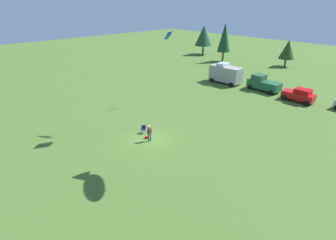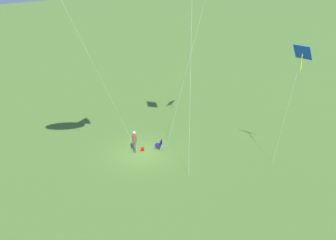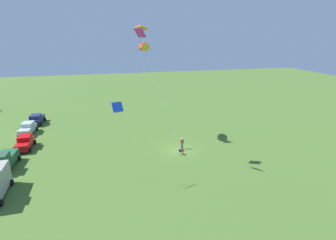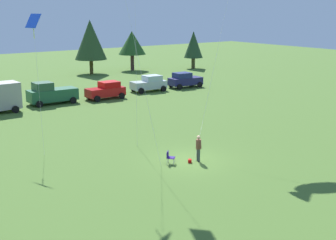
{
  "view_description": "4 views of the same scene",
  "coord_description": "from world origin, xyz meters",
  "px_view_note": "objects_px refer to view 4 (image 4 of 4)",
  "views": [
    {
      "loc": [
        18.52,
        -14.96,
        13.02
      ],
      "look_at": [
        1.66,
        0.92,
        2.35
      ],
      "focal_mm": 28.0,
      "sensor_mm": 36.0,
      "label": 1
    },
    {
      "loc": [
        15.65,
        28.15,
        16.19
      ],
      "look_at": [
        -0.45,
        3.15,
        3.75
      ],
      "focal_mm": 50.0,
      "sensor_mm": 36.0,
      "label": 2
    },
    {
      "loc": [
        -33.56,
        9.94,
        16.23
      ],
      "look_at": [
        -0.94,
        2.02,
        5.08
      ],
      "focal_mm": 28.0,
      "sensor_mm": 36.0,
      "label": 3
    },
    {
      "loc": [
        -18.41,
        -22.7,
        9.79
      ],
      "look_at": [
        0.15,
        2.71,
        2.19
      ],
      "focal_mm": 50.0,
      "sensor_mm": 36.0,
      "label": 4
    }
  ],
  "objects_px": {
    "backpack_on_grass": "(190,161)",
    "car_navy_hatch": "(185,80)",
    "truck_green_flatbed": "(51,93)",
    "person_kite_flyer": "(199,146)",
    "car_silver_compact": "(149,83)",
    "kite_diamond_blue": "(33,24)",
    "car_red_sedan": "(106,90)",
    "folding_chair": "(170,157)"
  },
  "relations": [
    {
      "from": "person_kite_flyer",
      "to": "truck_green_flatbed",
      "type": "bearing_deg",
      "value": 107.24
    },
    {
      "from": "backpack_on_grass",
      "to": "car_navy_hatch",
      "type": "xyz_separation_m",
      "value": [
        17.77,
        23.19,
        0.84
      ]
    },
    {
      "from": "car_silver_compact",
      "to": "car_navy_hatch",
      "type": "bearing_deg",
      "value": 0.99
    },
    {
      "from": "person_kite_flyer",
      "to": "car_navy_hatch",
      "type": "height_order",
      "value": "car_navy_hatch"
    },
    {
      "from": "backpack_on_grass",
      "to": "truck_green_flatbed",
      "type": "bearing_deg",
      "value": 89.47
    },
    {
      "from": "folding_chair",
      "to": "car_navy_hatch",
      "type": "xyz_separation_m",
      "value": [
        18.97,
        22.6,
        0.46
      ]
    },
    {
      "from": "backpack_on_grass",
      "to": "car_red_sedan",
      "type": "distance_m",
      "value": 23.22
    },
    {
      "from": "person_kite_flyer",
      "to": "car_silver_compact",
      "type": "distance_m",
      "value": 26.52
    },
    {
      "from": "backpack_on_grass",
      "to": "car_silver_compact",
      "type": "xyz_separation_m",
      "value": [
        12.66,
        23.53,
        0.84
      ]
    },
    {
      "from": "truck_green_flatbed",
      "to": "car_navy_hatch",
      "type": "bearing_deg",
      "value": -178.23
    },
    {
      "from": "car_silver_compact",
      "to": "car_navy_hatch",
      "type": "xyz_separation_m",
      "value": [
        5.11,
        -0.34,
        0.0
      ]
    },
    {
      "from": "car_red_sedan",
      "to": "car_navy_hatch",
      "type": "height_order",
      "value": "same"
    },
    {
      "from": "car_red_sedan",
      "to": "kite_diamond_blue",
      "type": "distance_m",
      "value": 19.87
    },
    {
      "from": "truck_green_flatbed",
      "to": "car_navy_hatch",
      "type": "relative_size",
      "value": 1.17
    },
    {
      "from": "truck_green_flatbed",
      "to": "car_silver_compact",
      "type": "distance_m",
      "value": 12.45
    },
    {
      "from": "folding_chair",
      "to": "car_red_sedan",
      "type": "relative_size",
      "value": 0.19
    },
    {
      "from": "truck_green_flatbed",
      "to": "car_navy_hatch",
      "type": "distance_m",
      "value": 17.56
    },
    {
      "from": "car_navy_hatch",
      "to": "kite_diamond_blue",
      "type": "bearing_deg",
      "value": 34.72
    },
    {
      "from": "truck_green_flatbed",
      "to": "kite_diamond_blue",
      "type": "xyz_separation_m",
      "value": [
        -6.63,
        -14.18,
        7.62
      ]
    },
    {
      "from": "folding_chair",
      "to": "truck_green_flatbed",
      "type": "height_order",
      "value": "truck_green_flatbed"
    },
    {
      "from": "truck_green_flatbed",
      "to": "car_red_sedan",
      "type": "relative_size",
      "value": 1.2
    },
    {
      "from": "kite_diamond_blue",
      "to": "car_silver_compact",
      "type": "bearing_deg",
      "value": 37.05
    },
    {
      "from": "person_kite_flyer",
      "to": "car_navy_hatch",
      "type": "xyz_separation_m",
      "value": [
        17.14,
        23.3,
        -0.07
      ]
    },
    {
      "from": "truck_green_flatbed",
      "to": "car_navy_hatch",
      "type": "height_order",
      "value": "truck_green_flatbed"
    },
    {
      "from": "car_red_sedan",
      "to": "truck_green_flatbed",
      "type": "bearing_deg",
      "value": 171.37
    },
    {
      "from": "car_silver_compact",
      "to": "kite_diamond_blue",
      "type": "distance_m",
      "value": 25.14
    },
    {
      "from": "car_silver_compact",
      "to": "kite_diamond_blue",
      "type": "bearing_deg",
      "value": -138.19
    },
    {
      "from": "car_red_sedan",
      "to": "car_navy_hatch",
      "type": "bearing_deg",
      "value": 4.37
    },
    {
      "from": "backpack_on_grass",
      "to": "truck_green_flatbed",
      "type": "relative_size",
      "value": 0.06
    },
    {
      "from": "kite_diamond_blue",
      "to": "car_red_sedan",
      "type": "bearing_deg",
      "value": 46.41
    },
    {
      "from": "person_kite_flyer",
      "to": "folding_chair",
      "type": "height_order",
      "value": "person_kite_flyer"
    },
    {
      "from": "backpack_on_grass",
      "to": "kite_diamond_blue",
      "type": "distance_m",
      "value": 14.09
    },
    {
      "from": "backpack_on_grass",
      "to": "kite_diamond_blue",
      "type": "relative_size",
      "value": 0.03
    },
    {
      "from": "truck_green_flatbed",
      "to": "person_kite_flyer",
      "type": "bearing_deg",
      "value": 93.12
    },
    {
      "from": "folding_chair",
      "to": "car_navy_hatch",
      "type": "distance_m",
      "value": 29.51
    },
    {
      "from": "truck_green_flatbed",
      "to": "car_red_sedan",
      "type": "distance_m",
      "value": 6.05
    },
    {
      "from": "person_kite_flyer",
      "to": "truck_green_flatbed",
      "type": "xyz_separation_m",
      "value": [
        -0.41,
        23.4,
        0.08
      ]
    },
    {
      "from": "car_navy_hatch",
      "to": "car_red_sedan",
      "type": "bearing_deg",
      "value": 8.63
    },
    {
      "from": "car_silver_compact",
      "to": "person_kite_flyer",
      "type": "bearing_deg",
      "value": -112.24
    },
    {
      "from": "folding_chair",
      "to": "kite_diamond_blue",
      "type": "height_order",
      "value": "kite_diamond_blue"
    },
    {
      "from": "kite_diamond_blue",
      "to": "person_kite_flyer",
      "type": "bearing_deg",
      "value": -52.62
    },
    {
      "from": "truck_green_flatbed",
      "to": "car_silver_compact",
      "type": "bearing_deg",
      "value": -176.82
    }
  ]
}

